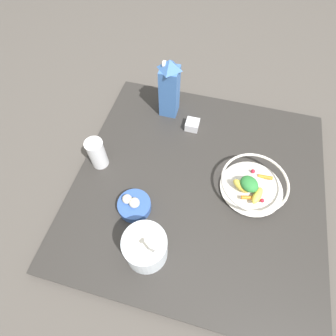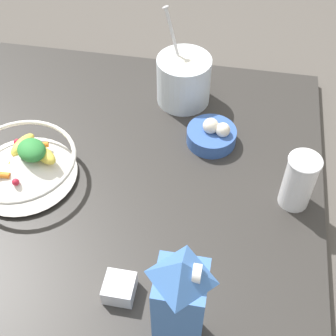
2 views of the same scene
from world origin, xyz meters
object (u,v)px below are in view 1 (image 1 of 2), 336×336
(milk_carton, at_px, (169,88))
(yogurt_tub, at_px, (145,247))
(garlic_bowl, at_px, (134,205))
(fruit_bowl, at_px, (253,184))
(drinking_cup, at_px, (97,153))
(spice_jar, at_px, (192,125))

(milk_carton, relative_size, yogurt_tub, 1.12)
(yogurt_tub, xyz_separation_m, garlic_bowl, (-0.15, -0.09, -0.05))
(fruit_bowl, bearing_deg, garlic_bowl, -65.24)
(drinking_cup, bearing_deg, yogurt_tub, 44.49)
(fruit_bowl, bearing_deg, drinking_cup, -86.57)
(yogurt_tub, bearing_deg, milk_carton, -171.75)
(yogurt_tub, relative_size, spice_jar, 4.29)
(fruit_bowl, height_order, milk_carton, milk_carton)
(milk_carton, xyz_separation_m, garlic_bowl, (0.50, 0.00, -0.11))
(spice_jar, bearing_deg, garlic_bowl, -16.00)
(milk_carton, bearing_deg, garlic_bowl, 0.03)
(milk_carton, distance_m, spice_jar, 0.19)
(spice_jar, bearing_deg, milk_carton, -119.83)
(fruit_bowl, xyz_separation_m, yogurt_tub, (0.33, -0.31, 0.03))
(yogurt_tub, distance_m, spice_jar, 0.58)
(yogurt_tub, bearing_deg, fruit_bowl, 136.75)
(milk_carton, distance_m, drinking_cup, 0.41)
(spice_jar, height_order, garlic_bowl, garlic_bowl)
(drinking_cup, bearing_deg, spice_jar, 131.05)
(garlic_bowl, bearing_deg, milk_carton, -179.97)
(yogurt_tub, xyz_separation_m, drinking_cup, (-0.30, -0.29, -0.00))
(yogurt_tub, xyz_separation_m, spice_jar, (-0.58, 0.03, -0.05))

